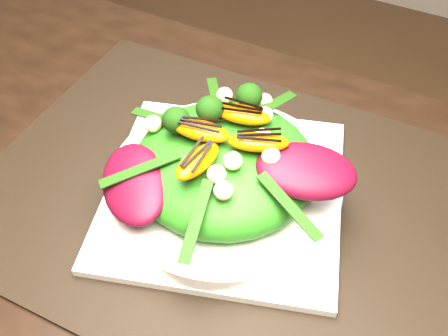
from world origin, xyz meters
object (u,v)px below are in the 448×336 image
at_px(placemat, 224,196).
at_px(plate_base, 224,192).
at_px(orange_segment, 224,131).
at_px(salad_bowl, 224,183).
at_px(lettuce_mound, 224,165).

distance_m(placemat, plate_base, 0.01).
bearing_deg(orange_segment, plate_base, -60.55).
distance_m(salad_bowl, lettuce_mound, 0.03).
bearing_deg(placemat, orange_segment, 119.45).
xyz_separation_m(lettuce_mound, orange_segment, (-0.00, 0.01, 0.04)).
relative_size(plate_base, lettuce_mound, 1.32).
bearing_deg(lettuce_mound, placemat, -90.00).
bearing_deg(lettuce_mound, salad_bowl, -90.00).
height_order(plate_base, orange_segment, orange_segment).
height_order(lettuce_mound, orange_segment, orange_segment).
distance_m(placemat, salad_bowl, 0.02).
height_order(plate_base, lettuce_mound, lettuce_mound).
relative_size(lettuce_mound, orange_segment, 3.21).
xyz_separation_m(salad_bowl, lettuce_mound, (0.00, 0.00, 0.03)).
bearing_deg(placemat, lettuce_mound, 90.00).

